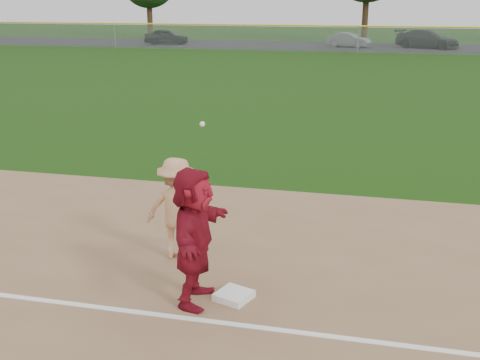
% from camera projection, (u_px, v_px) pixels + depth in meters
% --- Properties ---
extents(ground, '(160.00, 160.00, 0.00)m').
position_uv_depth(ground, '(216.00, 294.00, 8.79)').
color(ground, '#173B0B').
rests_on(ground, ground).
extents(foul_line, '(60.00, 0.10, 0.01)m').
position_uv_depth(foul_line, '(200.00, 320.00, 8.04)').
color(foul_line, white).
rests_on(foul_line, infield_dirt).
extents(parking_asphalt, '(120.00, 10.00, 0.01)m').
position_uv_depth(parking_asphalt, '(361.00, 47.00, 51.55)').
color(parking_asphalt, black).
rests_on(parking_asphalt, ground).
extents(first_base, '(0.58, 0.58, 0.10)m').
position_uv_depth(first_base, '(234.00, 296.00, 8.59)').
color(first_base, white).
rests_on(first_base, infield_dirt).
extents(base_runner, '(0.66, 1.86, 1.98)m').
position_uv_depth(base_runner, '(194.00, 236.00, 8.26)').
color(base_runner, maroon).
rests_on(base_runner, infield_dirt).
extents(car_left, '(4.16, 2.30, 1.34)m').
position_uv_depth(car_left, '(167.00, 37.00, 54.11)').
color(car_left, black).
rests_on(car_left, parking_asphalt).
extents(car_mid, '(3.84, 2.23, 1.20)m').
position_uv_depth(car_mid, '(349.00, 40.00, 50.92)').
color(car_mid, slate).
rests_on(car_mid, parking_asphalt).
extents(car_right, '(5.59, 4.04, 1.50)m').
position_uv_depth(car_right, '(427.00, 39.00, 49.84)').
color(car_right, black).
rests_on(car_right, parking_asphalt).
extents(first_base_play, '(1.26, 1.01, 2.44)m').
position_uv_depth(first_base_play, '(177.00, 209.00, 9.76)').
color(first_base_play, '#ADADB0').
rests_on(first_base_play, infield_dirt).
extents(outfield_fence, '(110.00, 0.12, 110.00)m').
position_uv_depth(outfield_fence, '(359.00, 27.00, 45.40)').
color(outfield_fence, '#999EA0').
rests_on(outfield_fence, ground).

